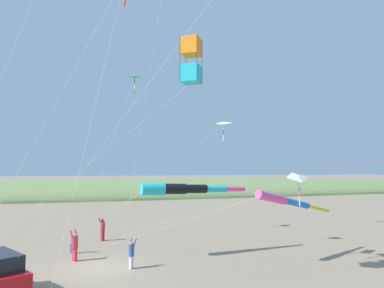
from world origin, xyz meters
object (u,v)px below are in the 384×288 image
Objects in this scene: kite_windsock_green_low_center at (181,189)px; person_adult_flyer at (103,228)px; person_bystander_far at (131,252)px; kite_windsock_blue_topmost at (285,201)px; person_child_green_jacket at (75,244)px; kite_box_purple_drifting at (191,61)px; kite_delta_long_streamer_left at (223,124)px; person_child_grey_jacket at (72,242)px; kite_delta_black_fish_shape at (134,77)px; kite_delta_white_trailing at (298,178)px.

person_adult_flyer is at bearing -145.03° from kite_windsock_green_low_center.
person_adult_flyer is 8.62m from kite_windsock_green_low_center.
person_bystander_far is 0.13× the size of kite_windsock_green_low_center.
kite_windsock_green_low_center is 6.47m from kite_windsock_blue_topmost.
person_adult_flyer is 0.14× the size of kite_windsock_green_low_center.
person_child_green_jacket is at bearing -17.71° from person_adult_flyer.
kite_windsock_blue_topmost is at bearing 73.60° from person_child_green_jacket.
kite_box_purple_drifting is 1.12× the size of kite_delta_long_streamer_left.
person_child_grey_jacket is at bearing -144.01° from person_bystander_far.
kite_delta_long_streamer_left is at bearing 148.38° from kite_box_purple_drifting.
kite_windsock_green_low_center is at bearing 15.73° from kite_delta_black_fish_shape.
kite_box_purple_drifting is (3.11, -7.78, 5.77)m from kite_delta_white_trailing.
person_bystander_far is 9.58m from kite_windsock_blue_topmost.
kite_delta_white_trailing reaches higher than kite_windsock_blue_topmost.
kite_windsock_green_low_center is at bearing 66.27° from person_child_grey_jacket.
person_adult_flyer is 5.91m from person_child_green_jacket.
person_child_grey_jacket is (3.63, -2.03, -0.21)m from person_adult_flyer.
person_adult_flyer is at bearing -129.15° from kite_delta_white_trailing.
kite_windsock_blue_topmost is 7.04m from kite_delta_long_streamer_left.
person_adult_flyer reaches higher than person_bystander_far.
kite_delta_white_trailing reaches higher than kite_windsock_green_low_center.
person_bystander_far is at bearing -95.76° from kite_delta_white_trailing.
person_bystander_far is 0.15× the size of kite_delta_long_streamer_left.
kite_delta_long_streamer_left is (-7.27, 4.47, -1.98)m from kite_box_purple_drifting.
kite_delta_long_streamer_left reaches higher than kite_windsock_green_low_center.
person_child_grey_jacket is 0.09× the size of kite_windsock_blue_topmost.
person_adult_flyer is 12.60m from kite_delta_black_fish_shape.
kite_windsock_green_low_center reaches higher than person_child_grey_jacket.
kite_delta_black_fish_shape is 12.03m from kite_windsock_green_low_center.
kite_windsock_green_low_center is at bearing -66.75° from kite_delta_long_streamer_left.
person_adult_flyer is 0.13× the size of kite_delta_white_trailing.
kite_delta_long_streamer_left is at bearing 57.76° from person_adult_flyer.
person_child_grey_jacket is at bearing -98.06° from kite_delta_long_streamer_left.
kite_delta_white_trailing is at bearing 38.46° from kite_delta_long_streamer_left.
kite_windsock_green_low_center is 0.93× the size of kite_delta_white_trailing.
person_adult_flyer is 1.11× the size of person_bystander_far.
kite_windsock_green_low_center is at bearing 34.97° from person_adult_flyer.
kite_delta_long_streamer_left is at bearing 115.07° from person_bystander_far.
person_child_grey_jacket is 0.10× the size of kite_delta_black_fish_shape.
kite_box_purple_drifting is 0.75× the size of kite_windsock_blue_topmost.
person_child_grey_jacket is 14.33m from kite_box_purple_drifting.
kite_delta_black_fish_shape is 9.48m from kite_delta_long_streamer_left.
kite_windsock_blue_topmost is at bearing 114.29° from kite_box_purple_drifting.
person_bystander_far is 0.12× the size of kite_delta_white_trailing.
kite_box_purple_drifting reaches higher than kite_delta_long_streamer_left.
person_child_grey_jacket is 0.11× the size of kite_windsock_green_low_center.
person_child_green_jacket reaches higher than person_adult_flyer.
kite_delta_black_fish_shape is at bearing 114.15° from person_adult_flyer.
kite_delta_black_fish_shape is at bearing -137.69° from kite_delta_long_streamer_left.
kite_delta_white_trailing is at bearing 90.22° from kite_windsock_blue_topmost.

